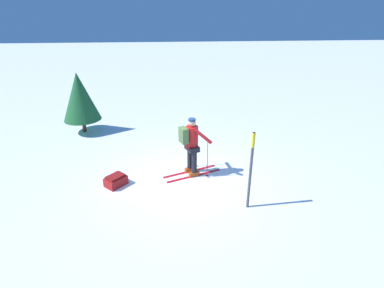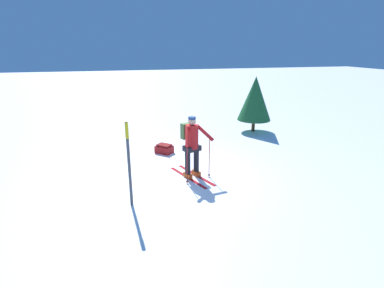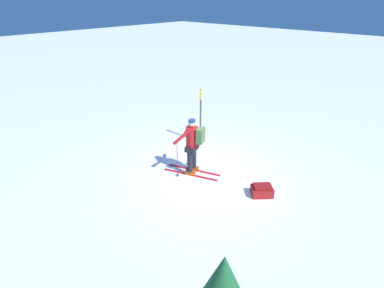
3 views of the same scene
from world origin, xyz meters
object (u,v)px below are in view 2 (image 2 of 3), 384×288
(dropped_backpack, at_px, (164,149))
(trail_marker, at_px, (129,159))
(pine_tree, at_px, (255,98))
(skier, at_px, (192,143))

(dropped_backpack, distance_m, trail_marker, 3.68)
(pine_tree, bearing_deg, trail_marker, -46.93)
(skier, xyz_separation_m, pine_tree, (-3.86, 3.70, 0.43))
(trail_marker, bearing_deg, skier, 125.03)
(skier, height_order, dropped_backpack, skier)
(trail_marker, bearing_deg, dropped_backpack, 158.53)
(dropped_backpack, relative_size, pine_tree, 0.29)
(trail_marker, xyz_separation_m, pine_tree, (-5.06, 5.42, 0.28))
(skier, xyz_separation_m, dropped_backpack, (-2.10, -0.42, -0.84))
(dropped_backpack, height_order, pine_tree, pine_tree)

